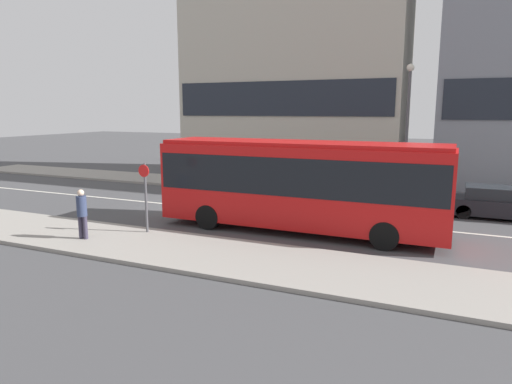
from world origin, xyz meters
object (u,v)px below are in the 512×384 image
at_px(city_bus, 300,180).
at_px(pedestrian_near_stop, 82,211).
at_px(bus_stop_sign, 145,192).
at_px(street_lamp, 408,118).
at_px(parked_car_0, 499,203).

relative_size(city_bus, pedestrian_near_stop, 6.19).
bearing_deg(pedestrian_near_stop, bus_stop_sign, -135.26).
relative_size(city_bus, street_lamp, 1.63).
bearing_deg(parked_car_0, bus_stop_sign, -145.06).
height_order(city_bus, pedestrian_near_stop, city_bus).
height_order(bus_stop_sign, street_lamp, street_lamp).
bearing_deg(parked_car_0, city_bus, -142.03).
bearing_deg(street_lamp, pedestrian_near_stop, -128.41).
xyz_separation_m(parked_car_0, bus_stop_sign, (-11.94, -8.34, 0.98)).
bearing_deg(city_bus, bus_stop_sign, -144.59).
bearing_deg(bus_stop_sign, street_lamp, 52.36).
relative_size(pedestrian_near_stop, bus_stop_sign, 0.68).
relative_size(parked_car_0, bus_stop_sign, 1.75).
xyz_separation_m(city_bus, street_lamp, (2.99, 7.37, 2.21)).
bearing_deg(pedestrian_near_stop, parked_car_0, -145.76).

